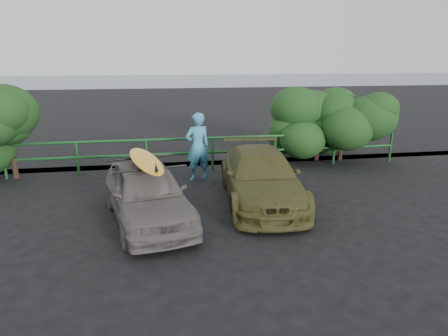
{
  "coord_description": "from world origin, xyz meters",
  "views": [
    {
      "loc": [
        -0.66,
        -6.89,
        3.37
      ],
      "look_at": [
        0.81,
        1.75,
        0.94
      ],
      "focal_mm": 32.0,
      "sensor_mm": 36.0,
      "label": 1
    }
  ],
  "objects_px": {
    "surfboard": "(145,160)",
    "man": "(198,147)",
    "olive_vehicle": "(261,177)",
    "sedan": "(147,193)",
    "guardrail": "(180,154)"
  },
  "relations": [
    {
      "from": "surfboard",
      "to": "man",
      "type": "bearing_deg",
      "value": 52.01
    },
    {
      "from": "olive_vehicle",
      "to": "sedan",
      "type": "bearing_deg",
      "value": -157.97
    },
    {
      "from": "guardrail",
      "to": "sedan",
      "type": "xyz_separation_m",
      "value": [
        -0.92,
        -3.8,
        0.11
      ]
    },
    {
      "from": "surfboard",
      "to": "olive_vehicle",
      "type": "bearing_deg",
      "value": 4.64
    },
    {
      "from": "olive_vehicle",
      "to": "man",
      "type": "relative_size",
      "value": 2.2
    },
    {
      "from": "olive_vehicle",
      "to": "man",
      "type": "distance_m",
      "value": 2.43
    },
    {
      "from": "olive_vehicle",
      "to": "man",
      "type": "height_order",
      "value": "man"
    },
    {
      "from": "guardrail",
      "to": "sedan",
      "type": "bearing_deg",
      "value": -103.64
    },
    {
      "from": "guardrail",
      "to": "olive_vehicle",
      "type": "xyz_separation_m",
      "value": [
        1.75,
        -2.99,
        0.09
      ]
    },
    {
      "from": "guardrail",
      "to": "man",
      "type": "height_order",
      "value": "man"
    },
    {
      "from": "olive_vehicle",
      "to": "surfboard",
      "type": "xyz_separation_m",
      "value": [
        -2.67,
        -0.81,
        0.73
      ]
    },
    {
      "from": "guardrail",
      "to": "surfboard",
      "type": "bearing_deg",
      "value": -103.64
    },
    {
      "from": "sedan",
      "to": "olive_vehicle",
      "type": "height_order",
      "value": "sedan"
    },
    {
      "from": "olive_vehicle",
      "to": "guardrail",
      "type": "bearing_deg",
      "value": 125.46
    },
    {
      "from": "man",
      "to": "surfboard",
      "type": "relative_size",
      "value": 0.78
    }
  ]
}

